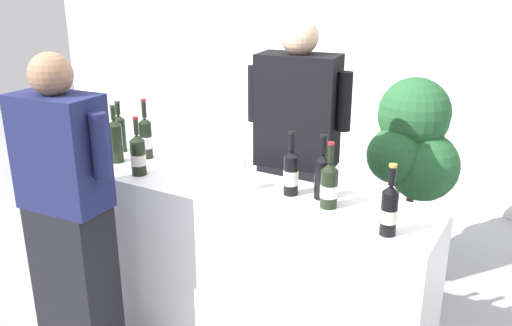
{
  "coord_description": "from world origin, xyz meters",
  "views": [
    {
      "loc": [
        1.47,
        -2.2,
        1.98
      ],
      "look_at": [
        0.19,
        0.0,
        1.09
      ],
      "focal_mm": 38.0,
      "sensor_mm": 36.0,
      "label": 1
    }
  ],
  "objects_px": {
    "wine_bottle_3": "(291,172)",
    "wine_bottle_5": "(323,174)",
    "wine_glass": "(241,169)",
    "wine_bottle_4": "(146,137)",
    "person_guest": "(70,226)",
    "wine_bottle_7": "(138,155)",
    "potted_shrub": "(413,145)",
    "person_server": "(296,174)",
    "wine_bottle_2": "(115,140)",
    "wine_bottle_0": "(120,132)",
    "wine_bottle_6": "(389,209)",
    "wine_bottle_1": "(329,185)"
  },
  "relations": [
    {
      "from": "wine_bottle_7",
      "to": "wine_glass",
      "type": "bearing_deg",
      "value": 7.72
    },
    {
      "from": "person_guest",
      "to": "wine_bottle_7",
      "type": "bearing_deg",
      "value": 83.19
    },
    {
      "from": "wine_bottle_5",
      "to": "wine_bottle_6",
      "type": "bearing_deg",
      "value": -29.15
    },
    {
      "from": "wine_bottle_1",
      "to": "wine_bottle_6",
      "type": "xyz_separation_m",
      "value": [
        0.33,
        -0.14,
        0.0
      ]
    },
    {
      "from": "wine_bottle_4",
      "to": "wine_glass",
      "type": "height_order",
      "value": "wine_bottle_4"
    },
    {
      "from": "wine_bottle_3",
      "to": "wine_bottle_5",
      "type": "distance_m",
      "value": 0.16
    },
    {
      "from": "wine_bottle_5",
      "to": "wine_bottle_1",
      "type": "bearing_deg",
      "value": -50.03
    },
    {
      "from": "person_server",
      "to": "wine_glass",
      "type": "bearing_deg",
      "value": -94.7
    },
    {
      "from": "wine_bottle_0",
      "to": "person_server",
      "type": "bearing_deg",
      "value": 19.87
    },
    {
      "from": "wine_bottle_0",
      "to": "potted_shrub",
      "type": "distance_m",
      "value": 1.93
    },
    {
      "from": "wine_bottle_6",
      "to": "wine_bottle_3",
      "type": "bearing_deg",
      "value": 161.15
    },
    {
      "from": "wine_bottle_1",
      "to": "wine_bottle_7",
      "type": "relative_size",
      "value": 0.98
    },
    {
      "from": "wine_bottle_5",
      "to": "wine_bottle_0",
      "type": "bearing_deg",
      "value": 177.56
    },
    {
      "from": "wine_bottle_7",
      "to": "potted_shrub",
      "type": "height_order",
      "value": "potted_shrub"
    },
    {
      "from": "wine_bottle_0",
      "to": "potted_shrub",
      "type": "height_order",
      "value": "potted_shrub"
    },
    {
      "from": "wine_bottle_7",
      "to": "potted_shrub",
      "type": "bearing_deg",
      "value": 52.67
    },
    {
      "from": "wine_bottle_1",
      "to": "wine_bottle_2",
      "type": "bearing_deg",
      "value": -179.14
    },
    {
      "from": "wine_bottle_7",
      "to": "wine_glass",
      "type": "distance_m",
      "value": 0.61
    },
    {
      "from": "wine_bottle_5",
      "to": "wine_bottle_7",
      "type": "relative_size",
      "value": 0.99
    },
    {
      "from": "wine_bottle_3",
      "to": "person_server",
      "type": "bearing_deg",
      "value": 112.91
    },
    {
      "from": "wine_bottle_4",
      "to": "person_guest",
      "type": "height_order",
      "value": "person_guest"
    },
    {
      "from": "wine_bottle_3",
      "to": "wine_bottle_6",
      "type": "distance_m",
      "value": 0.58
    },
    {
      "from": "wine_bottle_3",
      "to": "person_guest",
      "type": "xyz_separation_m",
      "value": [
        -0.9,
        -0.63,
        -0.25
      ]
    },
    {
      "from": "person_guest",
      "to": "potted_shrub",
      "type": "distance_m",
      "value": 2.25
    },
    {
      "from": "wine_bottle_1",
      "to": "potted_shrub",
      "type": "relative_size",
      "value": 0.24
    },
    {
      "from": "wine_glass",
      "to": "wine_bottle_4",
      "type": "bearing_deg",
      "value": 168.01
    },
    {
      "from": "wine_bottle_1",
      "to": "wine_bottle_7",
      "type": "distance_m",
      "value": 1.08
    },
    {
      "from": "wine_bottle_0",
      "to": "person_server",
      "type": "xyz_separation_m",
      "value": [
        1.03,
        0.37,
        -0.21
      ]
    },
    {
      "from": "wine_bottle_5",
      "to": "person_server",
      "type": "relative_size",
      "value": 0.18
    },
    {
      "from": "wine_glass",
      "to": "person_guest",
      "type": "bearing_deg",
      "value": -140.57
    },
    {
      "from": "potted_shrub",
      "to": "wine_bottle_4",
      "type": "bearing_deg",
      "value": -136.24
    },
    {
      "from": "wine_bottle_0",
      "to": "wine_bottle_5",
      "type": "distance_m",
      "value": 1.38
    },
    {
      "from": "wine_bottle_6",
      "to": "wine_glass",
      "type": "distance_m",
      "value": 0.8
    },
    {
      "from": "wine_bottle_7",
      "to": "person_server",
      "type": "bearing_deg",
      "value": 44.07
    },
    {
      "from": "potted_shrub",
      "to": "wine_bottle_1",
      "type": "bearing_deg",
      "value": -91.83
    },
    {
      "from": "person_server",
      "to": "person_guest",
      "type": "relative_size",
      "value": 1.07
    },
    {
      "from": "wine_bottle_2",
      "to": "potted_shrub",
      "type": "distance_m",
      "value": 1.94
    },
    {
      "from": "wine_bottle_4",
      "to": "potted_shrub",
      "type": "relative_size",
      "value": 0.27
    },
    {
      "from": "wine_bottle_3",
      "to": "wine_bottle_4",
      "type": "height_order",
      "value": "wine_bottle_4"
    },
    {
      "from": "wine_bottle_0",
      "to": "wine_bottle_2",
      "type": "xyz_separation_m",
      "value": [
        0.12,
        -0.16,
        0.01
      ]
    },
    {
      "from": "wine_bottle_5",
      "to": "wine_bottle_4",
      "type": "bearing_deg",
      "value": 177.75
    },
    {
      "from": "wine_bottle_6",
      "to": "wine_bottle_7",
      "type": "height_order",
      "value": "wine_bottle_7"
    },
    {
      "from": "wine_bottle_2",
      "to": "person_guest",
      "type": "bearing_deg",
      "value": -70.08
    },
    {
      "from": "wine_bottle_6",
      "to": "wine_bottle_2",
      "type": "bearing_deg",
      "value": 175.91
    },
    {
      "from": "wine_bottle_5",
      "to": "potted_shrub",
      "type": "height_order",
      "value": "potted_shrub"
    },
    {
      "from": "wine_bottle_4",
      "to": "person_server",
      "type": "bearing_deg",
      "value": 25.53
    },
    {
      "from": "wine_bottle_3",
      "to": "wine_bottle_2",
      "type": "bearing_deg",
      "value": -176.34
    },
    {
      "from": "wine_glass",
      "to": "wine_bottle_7",
      "type": "bearing_deg",
      "value": -172.28
    },
    {
      "from": "wine_bottle_0",
      "to": "wine_bottle_3",
      "type": "height_order",
      "value": "wine_bottle_3"
    },
    {
      "from": "wine_bottle_3",
      "to": "person_server",
      "type": "distance_m",
      "value": 0.54
    }
  ]
}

